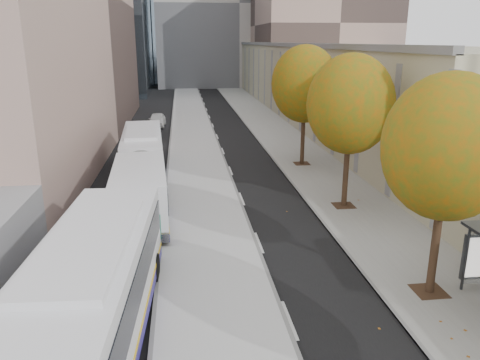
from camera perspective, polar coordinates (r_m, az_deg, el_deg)
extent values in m
cube|color=#BDBDBD|center=(36.70, -5.44, 3.20)|extent=(4.25, 150.00, 0.15)
cube|color=gray|center=(37.77, 6.80, 3.49)|extent=(4.75, 150.00, 0.08)
cube|color=gray|center=(67.96, 10.57, 12.51)|extent=(18.00, 92.00, 8.00)
cube|color=#A8A29C|center=(97.51, -0.75, 20.40)|extent=(30.00, 18.00, 30.00)
cylinder|color=#322516|center=(17.47, 22.63, -7.79)|extent=(0.28, 0.28, 3.24)
sphere|color=#325E14|center=(16.40, 24.00, 3.67)|extent=(4.20, 4.20, 4.20)
cylinder|color=#322516|center=(25.13, 12.76, 0.57)|extent=(0.28, 0.28, 3.38)
sphere|color=#325E14|center=(24.40, 13.31, 8.98)|extent=(4.40, 4.40, 4.40)
cylinder|color=#322516|center=(33.47, 7.65, 4.91)|extent=(0.28, 0.28, 3.51)
sphere|color=#325E14|center=(32.92, 7.91, 11.51)|extent=(4.60, 4.60, 4.60)
cube|color=silver|center=(27.87, -11.85, 1.43)|extent=(3.43, 17.03, 2.82)
cube|color=black|center=(27.74, -11.91, 2.47)|extent=(3.45, 16.36, 0.98)
cube|color=#157056|center=(20.00, -13.61, -5.76)|extent=(1.79, 0.16, 1.09)
imported|color=silver|center=(49.51, -10.08, 7.23)|extent=(1.79, 4.08, 1.37)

